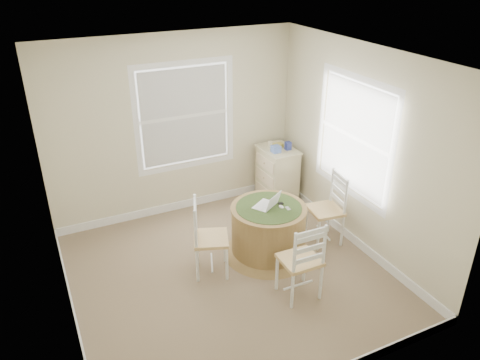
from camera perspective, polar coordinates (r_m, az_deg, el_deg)
room at (r=5.28m, az=-0.59°, el=1.19°), size 3.64×3.64×2.64m
round_table at (r=5.96m, az=3.46°, el=-5.89°), size 1.13×1.13×0.68m
chair_left at (r=5.58m, az=-3.56°, el=-7.09°), size 0.52×0.53×0.95m
chair_near at (r=5.27m, az=7.31°, el=-9.59°), size 0.43×0.41×0.95m
chair_right at (r=6.24m, az=10.36°, el=-3.59°), size 0.45×0.47×0.95m
laptop at (r=5.80m, az=3.30°, el=-3.00°), size 0.39×0.38×0.21m
mouse at (r=5.81m, az=5.04°, el=-3.27°), size 0.06×0.09×0.03m
phone at (r=5.79m, az=5.85°, el=-3.50°), size 0.05×0.09×0.02m
keys at (r=5.88m, az=4.99°, el=-2.91°), size 0.06×0.06×0.02m
corner_chest at (r=7.22m, az=4.53°, el=0.70°), size 0.50×0.65×0.85m
tissue_box at (r=6.90m, az=4.36°, el=3.75°), size 0.12×0.12×0.10m
box_yellow at (r=7.10m, az=4.64°, el=4.25°), size 0.15×0.10×0.06m
box_blue at (r=7.02m, az=6.00°, el=4.15°), size 0.08×0.08×0.12m
cup_cream at (r=7.10m, az=3.61°, el=4.40°), size 0.07×0.07×0.09m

